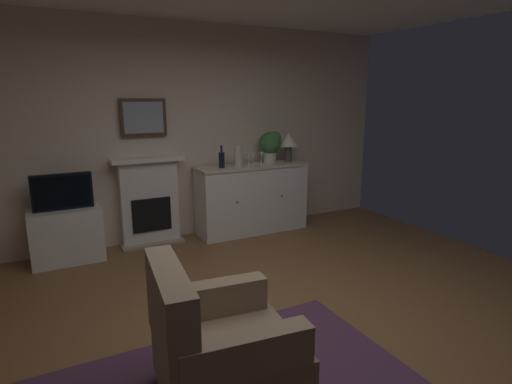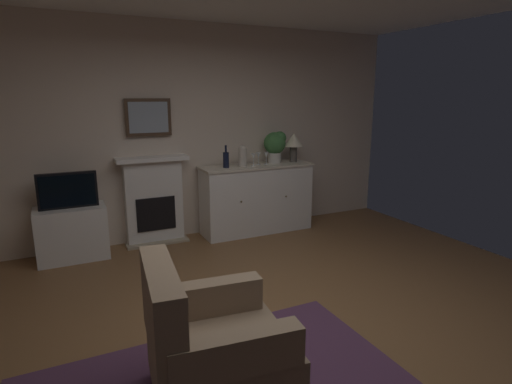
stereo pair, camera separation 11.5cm
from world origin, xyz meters
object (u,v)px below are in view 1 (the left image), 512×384
Objects in this scene: sideboard_cabinet at (252,198)px; armchair at (217,348)px; wine_glass_right at (262,155)px; framed_picture at (143,118)px; fireplace_unit at (149,201)px; vase_decorative at (238,156)px; tv_set at (62,192)px; wine_glass_left at (249,157)px; wine_glass_center at (254,155)px; tv_cabinet at (67,235)px; table_lamp at (288,142)px; wine_bottle at (222,160)px; potted_plant_small at (270,144)px.

sideboard_cabinet is 1.66× the size of armchair.
framed_picture is at bearing 171.45° from wine_glass_right.
vase_decorative is (1.12, -0.23, 0.52)m from fireplace_unit.
framed_picture is at bearing 13.31° from tv_set.
wine_glass_left is (1.27, -0.28, -0.52)m from framed_picture.
wine_glass_center is at bearing 0.62° from tv_set.
wine_glass_left is 2.37m from tv_cabinet.
vase_decorative is at bearing 176.42° from wine_glass_left.
table_lamp reaches higher than vase_decorative.
wine_bottle is at bearing -1.38° from tv_cabinet.
table_lamp is (1.92, -0.22, -0.37)m from framed_picture.
wine_bottle is at bearing -12.99° from fireplace_unit.
armchair is at bearing -122.76° from wine_glass_right.
wine_glass_right is at bearing -163.87° from potted_plant_small.
wine_bottle is at bearing 175.55° from wine_glass_left.
sideboard_cabinet is at bearing -7.49° from fireplace_unit.
vase_decorative reaches higher than tv_set.
table_lamp is 1.38× the size of wine_bottle.
potted_plant_small is (1.66, -0.13, 0.64)m from fireplace_unit.
fireplace_unit is 6.67× the size of wine_glass_right.
table_lamp is 0.93× the size of potted_plant_small.
wine_glass_center is at bearing 169.95° from wine_glass_right.
potted_plant_small is (0.53, 0.10, 0.12)m from vase_decorative.
sideboard_cabinet is 0.78m from potted_plant_small.
potted_plant_small reaches higher than fireplace_unit.
tv_cabinet is 0.82× the size of armchair.
tv_set is at bearing 178.86° from vase_decorative.
framed_picture is at bearing 90.00° from fireplace_unit.
wine_bottle reaches higher than wine_glass_right.
wine_glass_left is at bearing -1.30° from tv_set.
framed_picture is 3.33× the size of wine_glass_center.
wine_glass_right is at bearing -6.84° from fireplace_unit.
wine_glass_right is 0.18× the size of armchair.
armchair is (-1.61, -2.79, -0.67)m from wine_glass_left.
wine_glass_right is at bearing 7.39° from vase_decorative.
wine_glass_center is at bearing 14.56° from vase_decorative.
tv_set is (-1.87, 0.02, -0.22)m from wine_bottle.
framed_picture is at bearing 164.31° from wine_bottle.
fireplace_unit is at bearing 174.72° from table_lamp.
potted_plant_small reaches higher than armchair.
wine_glass_right is at bearing 0.14° from tv_set.
wine_glass_center is 0.31m from potted_plant_small.
wine_glass_left is (1.27, -0.24, 0.50)m from fireplace_unit.
armchair is (-1.24, -2.82, -0.65)m from wine_bottle.
tv_cabinet is at bearing -179.34° from potted_plant_small.
tv_cabinet is at bearing -167.99° from framed_picture.
armchair is at bearing -96.38° from fireplace_unit.
sideboard_cabinet is at bearing 38.40° from wine_glass_left.
fireplace_unit is 1.03m from tv_set.
table_lamp reaches higher than wine_glass_center.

